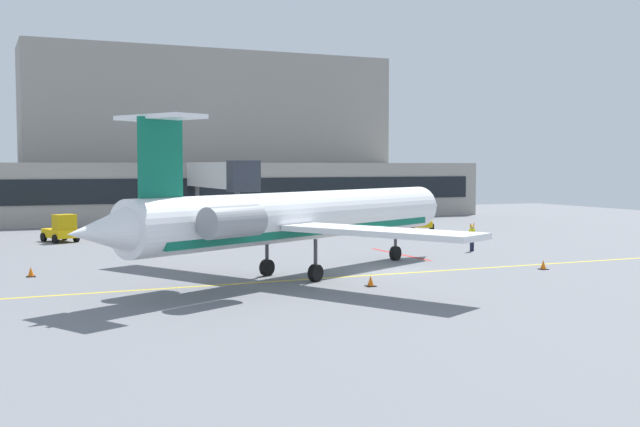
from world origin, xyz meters
name	(u,v)px	position (x,y,z in m)	size (l,w,h in m)	color
ground	(383,271)	(0.00, 0.00, -0.05)	(120.00, 120.00, 0.11)	slate
terminal_building	(177,154)	(-0.40, 48.48, 7.34)	(76.91, 15.43, 19.09)	gray
jet_bridge_east	(219,176)	(-0.73, 30.49, 5.06)	(2.40, 17.59, 6.45)	silver
regional_jet	(298,217)	(-5.57, -0.65, 3.28)	(26.85, 21.67, 8.27)	white
baggage_tug	(282,229)	(1.20, 19.39, 0.89)	(4.24, 3.55, 1.91)	silver
pushback_tractor	(61,230)	(-15.34, 24.77, 0.99)	(2.83, 3.41, 2.21)	#E5B20C
belt_loader	(422,219)	(16.68, 23.21, 0.98)	(3.09, 3.42, 2.19)	#E5B20C
fuel_tank	(330,214)	(9.27, 27.67, 1.47)	(7.97, 2.61, 2.63)	white
marshaller	(472,237)	(10.43, 6.20, 1.02)	(0.80, 0.40, 2.00)	#191E33
safety_cone_alpha	(31,272)	(-18.82, 5.34, 0.25)	(0.47, 0.47, 0.55)	orange
safety_cone_bravo	(371,282)	(-3.48, -5.09, 0.25)	(0.47, 0.47, 0.55)	orange
safety_cone_charlie	(543,265)	(8.66, -3.50, 0.25)	(0.47, 0.47, 0.55)	orange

